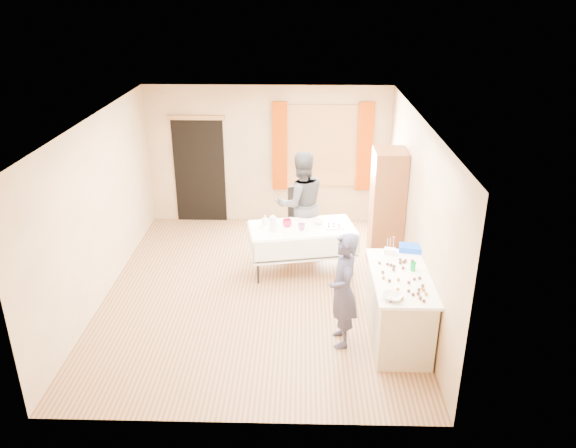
{
  "coord_description": "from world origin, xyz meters",
  "views": [
    {
      "loc": [
        0.64,
        -7.34,
        4.27
      ],
      "look_at": [
        0.44,
        0.0,
        1.1
      ],
      "focal_mm": 35.0,
      "sensor_mm": 36.0,
      "label": 1
    }
  ],
  "objects_px": {
    "cabinet": "(387,209)",
    "counter": "(398,307)",
    "party_table": "(302,244)",
    "woman": "(301,204)",
    "girl": "(343,290)",
    "chair": "(303,227)"
  },
  "relations": [
    {
      "from": "counter",
      "to": "girl",
      "type": "relative_size",
      "value": 1.0
    },
    {
      "from": "party_table",
      "to": "chair",
      "type": "bearing_deg",
      "value": 78.32
    },
    {
      "from": "cabinet",
      "to": "woman",
      "type": "height_order",
      "value": "cabinet"
    },
    {
      "from": "counter",
      "to": "woman",
      "type": "distance_m",
      "value": 2.82
    },
    {
      "from": "counter",
      "to": "girl",
      "type": "distance_m",
      "value": 0.8
    },
    {
      "from": "girl",
      "to": "woman",
      "type": "distance_m",
      "value": 2.67
    },
    {
      "from": "party_table",
      "to": "woman",
      "type": "bearing_deg",
      "value": 81.11
    },
    {
      "from": "cabinet",
      "to": "woman",
      "type": "xyz_separation_m",
      "value": [
        -1.37,
        0.38,
        -0.07
      ]
    },
    {
      "from": "cabinet",
      "to": "counter",
      "type": "bearing_deg",
      "value": -92.72
    },
    {
      "from": "counter",
      "to": "party_table",
      "type": "height_order",
      "value": "counter"
    },
    {
      "from": "cabinet",
      "to": "girl",
      "type": "bearing_deg",
      "value": -110.29
    },
    {
      "from": "counter",
      "to": "chair",
      "type": "distance_m",
      "value": 3.12
    },
    {
      "from": "woman",
      "to": "girl",
      "type": "bearing_deg",
      "value": 84.34
    },
    {
      "from": "girl",
      "to": "counter",
      "type": "bearing_deg",
      "value": 95.0
    },
    {
      "from": "cabinet",
      "to": "woman",
      "type": "relative_size",
      "value": 1.08
    },
    {
      "from": "chair",
      "to": "woman",
      "type": "distance_m",
      "value": 0.7
    },
    {
      "from": "cabinet",
      "to": "counter",
      "type": "height_order",
      "value": "cabinet"
    },
    {
      "from": "counter",
      "to": "party_table",
      "type": "distance_m",
      "value": 2.23
    },
    {
      "from": "cabinet",
      "to": "counter",
      "type": "xyz_separation_m",
      "value": [
        -0.1,
        -2.11,
        -0.51
      ]
    },
    {
      "from": "party_table",
      "to": "chair",
      "type": "relative_size",
      "value": 1.74
    },
    {
      "from": "party_table",
      "to": "girl",
      "type": "xyz_separation_m",
      "value": [
        0.52,
        -1.98,
        0.32
      ]
    },
    {
      "from": "cabinet",
      "to": "woman",
      "type": "distance_m",
      "value": 1.42
    }
  ]
}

